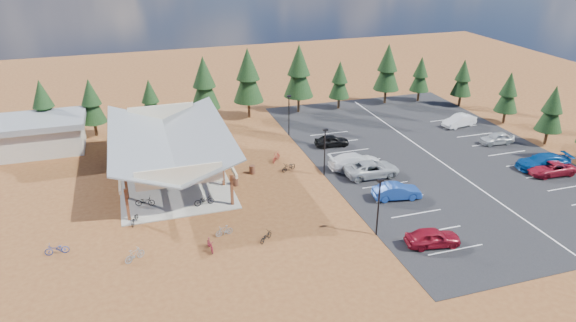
{
  "coord_description": "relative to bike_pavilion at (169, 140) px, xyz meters",
  "views": [
    {
      "loc": [
        -13.11,
        -42.67,
        23.17
      ],
      "look_at": [
        1.4,
        3.04,
        1.67
      ],
      "focal_mm": 32.0,
      "sensor_mm": 36.0,
      "label": 1
    }
  ],
  "objects": [
    {
      "name": "ground",
      "position": [
        10.0,
        -7.0,
        -3.82
      ],
      "size": [
        140.0,
        140.0,
        0.0
      ],
      "primitive_type": "plane",
      "color": "brown",
      "rests_on": "ground"
    },
    {
      "name": "asphalt_lot",
      "position": [
        28.5,
        -4.0,
        -3.8
      ],
      "size": [
        27.0,
        44.0,
        0.04
      ],
      "primitive_type": "cube",
      "color": "black",
      "rests_on": "ground"
    },
    {
      "name": "concrete_pad",
      "position": [
        0.0,
        0.0,
        -3.77
      ],
      "size": [
        10.6,
        18.6,
        0.1
      ],
      "primitive_type": "cube",
      "color": "gray",
      "rests_on": "ground"
    },
    {
      "name": "bike_pavilion",
      "position": [
        0.0,
        0.0,
        0.0
      ],
      "size": [
        11.65,
        19.4,
        4.97
      ],
      "color": "#5A2419",
      "rests_on": "concrete_pad"
    },
    {
      "name": "outbuilding",
      "position": [
        -14.0,
        11.0,
        -1.8
      ],
      "size": [
        11.0,
        7.0,
        3.9
      ],
      "color": "#ADA593",
      "rests_on": "ground"
    },
    {
      "name": "lamp_post_0",
      "position": [
        15.0,
        -17.0,
        -0.85
      ],
      "size": [
        0.5,
        0.25,
        5.14
      ],
      "color": "black",
      "rests_on": "ground"
    },
    {
      "name": "lamp_post_1",
      "position": [
        15.0,
        -5.0,
        -0.85
      ],
      "size": [
        0.5,
        0.25,
        5.14
      ],
      "color": "black",
      "rests_on": "ground"
    },
    {
      "name": "lamp_post_2",
      "position": [
        15.0,
        7.0,
        -0.85
      ],
      "size": [
        0.5,
        0.25,
        5.14
      ],
      "color": "black",
      "rests_on": "ground"
    },
    {
      "name": "trash_bin_0",
      "position": [
        5.73,
        -4.5,
        -3.37
      ],
      "size": [
        0.6,
        0.6,
        0.9
      ],
      "primitive_type": "cylinder",
      "color": "#4F2B1C",
      "rests_on": "ground"
    },
    {
      "name": "trash_bin_1",
      "position": [
        7.99,
        -2.33,
        -3.37
      ],
      "size": [
        0.6,
        0.6,
        0.9
      ],
      "primitive_type": "cylinder",
      "color": "#4F2B1C",
      "rests_on": "ground"
    },
    {
      "name": "pine_0",
      "position": [
        -13.16,
        14.37,
        0.75
      ],
      "size": [
        3.22,
        3.22,
        7.5
      ],
      "color": "#382314",
      "rests_on": "ground"
    },
    {
      "name": "pine_1",
      "position": [
        -7.8,
        14.19,
        0.58
      ],
      "size": [
        3.1,
        3.1,
        7.22
      ],
      "color": "#382314",
      "rests_on": "ground"
    },
    {
      "name": "pine_2",
      "position": [
        -0.9,
        14.17,
        0.2
      ],
      "size": [
        2.83,
        2.83,
        6.6
      ],
      "color": "#382314",
      "rests_on": "ground"
    },
    {
      "name": "pine_3",
      "position": [
        5.97,
        14.36,
        1.65
      ],
      "size": [
        3.85,
        3.85,
        8.96
      ],
      "color": "#382314",
      "rests_on": "ground"
    },
    {
      "name": "pine_4",
      "position": [
        11.92,
        15.18,
        1.95
      ],
      "size": [
        4.06,
        4.06,
        9.46
      ],
      "color": "#382314",
      "rests_on": "ground"
    },
    {
      "name": "pine_5",
      "position": [
        19.04,
        15.25,
        1.98
      ],
      "size": [
        4.08,
        4.08,
        9.51
      ],
      "color": "#382314",
      "rests_on": "ground"
    },
    {
      "name": "pine_6",
      "position": [
        25.02,
        15.01,
        0.37
      ],
      "size": [
        2.95,
        2.95,
        6.87
      ],
      "color": "#382314",
      "rests_on": "ground"
    },
    {
      "name": "pine_7",
      "position": [
        32.49,
        15.24,
        1.52
      ],
      "size": [
        3.76,
        3.76,
        8.76
      ],
      "color": "#382314",
      "rests_on": "ground"
    },
    {
      "name": "pine_8",
      "position": [
        37.7,
        14.67,
        0.25
      ],
      "size": [
        2.87,
        2.87,
        6.69
      ],
      "color": "#382314",
      "rests_on": "ground"
    },
    {
      "name": "pine_11",
      "position": [
        43.26,
        -4.92,
        0.55
      ],
      "size": [
        3.08,
        3.08,
        7.18
      ],
      "color": "#382314",
      "rests_on": "ground"
    },
    {
      "name": "pine_12",
      "position": [
        43.35,
        2.66,
        0.39
      ],
      "size": [
        2.96,
        2.96,
        6.91
      ],
      "color": "#382314",
      "rests_on": "ground"
    },
    {
      "name": "pine_13",
      "position": [
        42.19,
        10.8,
        0.33
      ],
      "size": [
        2.92,
        2.92,
        6.81
      ],
      "color": "#382314",
      "rests_on": "ground"
    },
    {
      "name": "bike_0",
      "position": [
        -3.11,
        -6.24,
        -3.26
      ],
      "size": [
        1.87,
        1.02,
        0.93
      ],
      "primitive_type": "imported",
      "rotation": [
        0.0,
        0.0,
        1.33
      ],
      "color": "black",
      "rests_on": "concrete_pad"
    },
    {
      "name": "bike_1",
      "position": [
        -2.76,
        -1.8,
        -3.26
      ],
      "size": [
        1.57,
        0.56,
        0.93
      ],
      "primitive_type": "imported",
      "rotation": [
        0.0,
        0.0,
        1.49
      ],
      "color": "gray",
      "rests_on": "concrete_pad"
    },
    {
      "name": "bike_2",
      "position": [
        -3.36,
        3.18,
        -3.26
      ],
      "size": [
        1.78,
        0.69,
        0.92
      ],
      "primitive_type": "imported",
      "rotation": [
        0.0,
        0.0,
        1.62
      ],
      "color": "#193F97",
      "rests_on": "concrete_pad"
    },
    {
      "name": "bike_3",
      "position": [
        -1.93,
        7.8,
        -3.23
      ],
      "size": [
        1.69,
        0.87,
        0.98
      ],
      "primitive_type": "imported",
      "rotation": [
        0.0,
        0.0,
        1.83
      ],
      "color": "maroon",
      "rests_on": "concrete_pad"
    },
    {
      "name": "bike_4",
      "position": [
        2.1,
        -7.76,
        -3.23
      ],
      "size": [
        1.93,
        0.83,
        0.98
      ],
      "primitive_type": "imported",
      "rotation": [
        0.0,
        0.0,
        1.67
      ],
      "color": "black",
      "rests_on": "concrete_pad"
    },
    {
      "name": "bike_5",
      "position": [
        1.1,
        -2.88,
        -3.22
      ],
      "size": [
        1.71,
        0.62,
        1.01
      ],
      "primitive_type": "imported",
      "rotation": [
        0.0,
        0.0,
        1.66
      ],
      "color": "gray",
      "rests_on": "concrete_pad"
    },
    {
      "name": "bike_6",
      "position": [
        2.13,
        3.02,
        -3.27
      ],
      "size": [
        1.83,
        1.15,
        0.91
      ],
      "primitive_type": "imported",
      "rotation": [
        0.0,
        0.0,
        1.23
      ],
      "color": "#22518D",
      "rests_on": "concrete_pad"
    },
    {
      "name": "bike_7",
      "position": [
        2.3,
        4.59,
        -3.21
      ],
      "size": [
        1.77,
        0.81,
        1.02
      ],
      "primitive_type": "imported",
      "rotation": [
        0.0,
        0.0,
        1.37
      ],
      "color": "maroon",
      "rests_on": "concrete_pad"
    },
    {
      "name": "bike_8",
      "position": [
        -4.13,
        -9.07,
        -3.37
      ],
      "size": [
        1.14,
        1.83,
        0.91
      ],
      "primitive_type": "imported",
      "rotation": [
        0.0,
        0.0,
        -0.34
      ],
      "color": "black",
      "rests_on": "ground"
    },
    {
      "name": "bike_9",
      "position": [
        -4.38,
        -14.75,
        -3.3
      ],
      "size": [
        1.75,
        1.35,
        1.06
      ],
      "primitive_type": "imported",
      "rotation": [
        0.0,
        0.0,
        2.13
      ],
      "color": "gray",
      "rests_on": "ground"
    },
    {
      "name": "bike_10",
      "position": [
        -10.16,
        -12.01,
        -3.35
      ],
      "size": [
        1.82,
        0.64,
        0.96
      ],
      "primitive_type": "imported",
      "rotation": [
        0.0,
        0.0,
        4.72
      ],
      "color": "navy",
      "rests_on": "ground"
    },
    {
      "name": "bike_11",
      "position": [
        1.39,
        -15.07,
        -3.33
      ],
      "size": [
        0.64,
        1.69,
        0.99
      ],
      "primitive_type": "imported",
      "rotation": [
        0.0,
        0.0,
        0.11
      ],
      "color": "maroon",
      "rests_on": "ground"
    },
    {
      "name": "bike_12",
      "position": [
        5.95,
        -15.14,
        -3.4
      ],
      "size": [
        1.56,
        1.49,
        0.84
      ],
      "primitive_type": "imported",
      "rotation": [
        0.0,
        0.0,
        2.3
      ],
      "color": "black",
      "rests_on": "ground"
    },
    {
      "name": "bike_13",
      "position": [
        2.86,
        -13.29,
        -3.37
      ],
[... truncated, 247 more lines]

